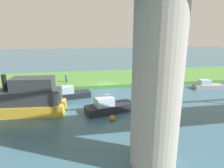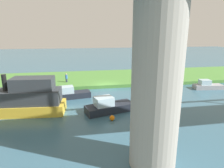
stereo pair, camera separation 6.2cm
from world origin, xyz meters
name	(u,v)px [view 1 (the left image)]	position (x,y,z in m)	size (l,w,h in m)	color
ground_plane	(106,89)	(0.00, 0.00, 0.00)	(160.00, 160.00, 0.00)	#386075
grassy_bank	(101,78)	(0.00, -6.00, 0.25)	(80.00, 12.00, 0.50)	#4C8438
bridge_pylon	(157,82)	(-0.41, 17.64, 5.40)	(2.91, 2.91, 10.80)	#9E998E
person_on_bank	(66,78)	(5.91, -3.09, 1.20)	(0.39, 0.39, 1.39)	#2D334C
mooring_post	(39,83)	(9.79, -1.35, 0.98)	(0.20, 0.20, 0.97)	brown
skiff_small	(26,99)	(9.37, 7.78, 1.54)	(8.34, 3.38, 4.16)	gold
pontoon_yellow	(207,85)	(-14.84, 2.74, 0.50)	(4.32, 1.98, 1.39)	#99999E
motorboat_red	(71,94)	(5.11, 3.51, 0.56)	(4.90, 2.42, 1.56)	#1E232D
motorboat_white	(108,106)	(1.05, 8.86, 0.61)	(5.45, 3.14, 1.72)	#1E232D
marker_buoy	(112,118)	(1.02, 11.00, 0.25)	(0.50, 0.50, 0.50)	orange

